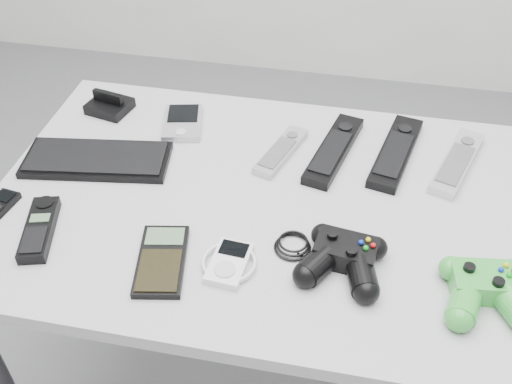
% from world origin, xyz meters
% --- Properties ---
extents(desk, '(1.06, 0.68, 0.71)m').
position_xyz_m(desk, '(0.09, 0.03, 0.65)').
color(desk, '#B0B0B2').
rests_on(desk, floor).
extents(pda_keyboard, '(0.30, 0.16, 0.02)m').
position_xyz_m(pda_keyboard, '(-0.28, 0.08, 0.72)').
color(pda_keyboard, black).
rests_on(pda_keyboard, desk).
extents(dock_bracket, '(0.10, 0.09, 0.05)m').
position_xyz_m(dock_bracket, '(-0.33, 0.26, 0.73)').
color(dock_bracket, black).
rests_on(dock_bracket, desk).
extents(pda, '(0.11, 0.14, 0.02)m').
position_xyz_m(pda, '(-0.15, 0.23, 0.72)').
color(pda, '#A8A7AE').
rests_on(pda, desk).
extents(remote_silver_a, '(0.09, 0.18, 0.02)m').
position_xyz_m(remote_silver_a, '(0.08, 0.18, 0.72)').
color(remote_silver_a, '#A8A7AE').
rests_on(remote_silver_a, desk).
extents(remote_black_a, '(0.11, 0.24, 0.02)m').
position_xyz_m(remote_black_a, '(0.18, 0.20, 0.72)').
color(remote_black_a, black).
rests_on(remote_black_a, desk).
extents(remote_black_b, '(0.11, 0.25, 0.02)m').
position_xyz_m(remote_black_b, '(0.31, 0.22, 0.72)').
color(remote_black_b, black).
rests_on(remote_black_b, desk).
extents(remote_silver_b, '(0.12, 0.23, 0.02)m').
position_xyz_m(remote_silver_b, '(0.43, 0.21, 0.72)').
color(remote_silver_b, '#B6B5BC').
rests_on(remote_silver_b, desk).
extents(cordless_handset, '(0.08, 0.16, 0.02)m').
position_xyz_m(cordless_handset, '(-0.30, -0.13, 0.72)').
color(cordless_handset, black).
rests_on(cordless_handset, desk).
extents(calculator, '(0.11, 0.17, 0.02)m').
position_xyz_m(calculator, '(-0.07, -0.16, 0.72)').
color(calculator, black).
rests_on(calculator, desk).
extents(mp3_player, '(0.10, 0.11, 0.02)m').
position_xyz_m(mp3_player, '(0.04, -0.14, 0.72)').
color(mp3_player, silver).
rests_on(mp3_player, desk).
extents(controller_black, '(0.26, 0.18, 0.05)m').
position_xyz_m(controller_black, '(0.23, -0.11, 0.73)').
color(controller_black, black).
rests_on(controller_black, desk).
extents(controller_green, '(0.16, 0.17, 0.05)m').
position_xyz_m(controller_green, '(0.45, -0.13, 0.73)').
color(controller_green, '#268022').
rests_on(controller_green, desk).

